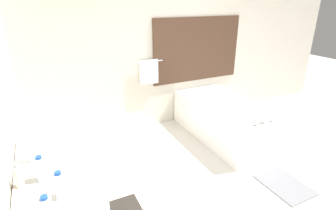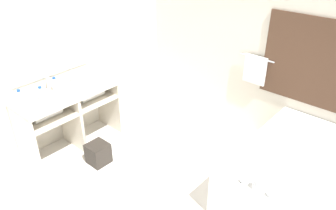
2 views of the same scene
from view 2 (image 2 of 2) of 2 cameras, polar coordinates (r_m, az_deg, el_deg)
wall_back_with_blinds at (r=4.49m, az=19.61°, el=9.30°), size 7.40×0.13×2.70m
wall_left_with_mirror at (r=4.39m, az=-22.61°, el=8.41°), size 0.08×7.40×2.70m
vanity_counter at (r=4.51m, az=-16.55°, el=-0.20°), size 0.56×1.34×0.86m
sink_faucet at (r=4.57m, az=-16.40°, el=4.73°), size 0.09×0.04×0.18m
bathtub at (r=4.02m, az=19.87°, el=-10.31°), size 0.91×1.78×0.69m
water_bottle_1 at (r=4.38m, az=-19.05°, el=3.30°), size 0.07×0.07×0.20m
water_bottle_2 at (r=4.19m, az=-21.20°, el=1.69°), size 0.07×0.07×0.20m
water_bottle_3 at (r=4.19m, az=-24.33°, el=1.05°), size 0.07×0.07×0.21m
soap_dispenser at (r=4.50m, az=-20.07°, el=3.62°), size 0.06×0.06×0.18m
waste_bin at (r=4.38m, az=-12.06°, el=-8.24°), size 0.26×0.26×0.28m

